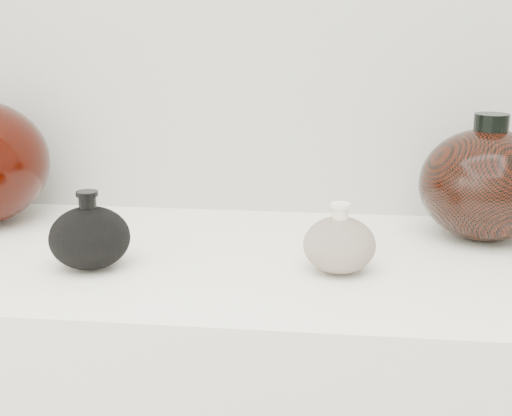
# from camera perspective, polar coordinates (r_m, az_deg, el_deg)

# --- Properties ---
(black_gourd_vase) EXTENTS (0.12, 0.12, 0.11)m
(black_gourd_vase) POSITION_cam_1_polar(r_m,az_deg,el_deg) (1.01, -13.16, -2.28)
(black_gourd_vase) COLOR black
(black_gourd_vase) RESTS_ON display_counter
(cream_gourd_vase) EXTENTS (0.12, 0.12, 0.10)m
(cream_gourd_vase) POSITION_cam_1_polar(r_m,az_deg,el_deg) (0.98, 6.68, -2.90)
(cream_gourd_vase) COLOR beige
(cream_gourd_vase) RESTS_ON display_counter
(right_round_pot) EXTENTS (0.27, 0.27, 0.20)m
(right_round_pot) POSITION_cam_1_polar(r_m,az_deg,el_deg) (1.16, 17.93, 1.84)
(right_round_pot) COLOR black
(right_round_pot) RESTS_ON display_counter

